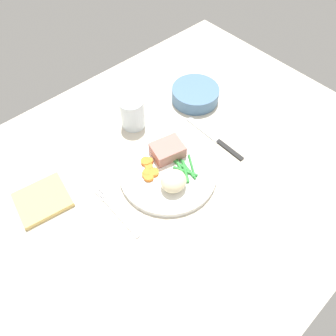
{
  "coord_description": "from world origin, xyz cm",
  "views": [
    {
      "loc": [
        -30.59,
        -33.82,
        67.81
      ],
      "look_at": [
        -0.66,
        -0.52,
        4.6
      ],
      "focal_mm": 32.9,
      "sensor_mm": 36.0,
      "label": 1
    }
  ],
  "objects_px": {
    "dinner_plate": "(168,172)",
    "fork": "(117,213)",
    "salad_bowl": "(195,94)",
    "meat_portion": "(168,150)",
    "water_glass": "(133,115)",
    "knife": "(216,139)",
    "napkin": "(43,200)"
  },
  "relations": [
    {
      "from": "fork",
      "to": "dinner_plate",
      "type": "bearing_deg",
      "value": -3.28
    },
    {
      "from": "fork",
      "to": "knife",
      "type": "bearing_deg",
      "value": -4.21
    },
    {
      "from": "knife",
      "to": "fork",
      "type": "bearing_deg",
      "value": 179.27
    },
    {
      "from": "dinner_plate",
      "to": "salad_bowl",
      "type": "distance_m",
      "value": 0.29
    },
    {
      "from": "meat_portion",
      "to": "napkin",
      "type": "bearing_deg",
      "value": 161.73
    },
    {
      "from": "salad_bowl",
      "to": "napkin",
      "type": "distance_m",
      "value": 0.53
    },
    {
      "from": "dinner_plate",
      "to": "water_glass",
      "type": "distance_m",
      "value": 0.2
    },
    {
      "from": "fork",
      "to": "water_glass",
      "type": "relative_size",
      "value": 1.85
    },
    {
      "from": "meat_portion",
      "to": "fork",
      "type": "xyz_separation_m",
      "value": [
        -0.2,
        -0.04,
        -0.03
      ]
    },
    {
      "from": "dinner_plate",
      "to": "napkin",
      "type": "xyz_separation_m",
      "value": [
        -0.28,
        0.14,
        -0.0
      ]
    },
    {
      "from": "knife",
      "to": "napkin",
      "type": "distance_m",
      "value": 0.48
    },
    {
      "from": "knife",
      "to": "napkin",
      "type": "height_order",
      "value": "napkin"
    },
    {
      "from": "dinner_plate",
      "to": "fork",
      "type": "height_order",
      "value": "dinner_plate"
    },
    {
      "from": "meat_portion",
      "to": "water_glass",
      "type": "xyz_separation_m",
      "value": [
        0.01,
        0.16,
        0.0
      ]
    },
    {
      "from": "knife",
      "to": "water_glass",
      "type": "bearing_deg",
      "value": 123.1
    },
    {
      "from": "dinner_plate",
      "to": "water_glass",
      "type": "bearing_deg",
      "value": 77.64
    },
    {
      "from": "meat_portion",
      "to": "water_glass",
      "type": "distance_m",
      "value": 0.16
    },
    {
      "from": "water_glass",
      "to": "napkin",
      "type": "xyz_separation_m",
      "value": [
        -0.32,
        -0.05,
        -0.03
      ]
    },
    {
      "from": "knife",
      "to": "napkin",
      "type": "xyz_separation_m",
      "value": [
        -0.46,
        0.15,
        0.0
      ]
    },
    {
      "from": "meat_portion",
      "to": "knife",
      "type": "distance_m",
      "value": 0.15
    },
    {
      "from": "fork",
      "to": "salad_bowl",
      "type": "height_order",
      "value": "salad_bowl"
    },
    {
      "from": "salad_bowl",
      "to": "napkin",
      "type": "height_order",
      "value": "salad_bowl"
    },
    {
      "from": "fork",
      "to": "salad_bowl",
      "type": "distance_m",
      "value": 0.44
    },
    {
      "from": "meat_portion",
      "to": "fork",
      "type": "distance_m",
      "value": 0.21
    },
    {
      "from": "fork",
      "to": "napkin",
      "type": "height_order",
      "value": "napkin"
    },
    {
      "from": "salad_bowl",
      "to": "meat_portion",
      "type": "bearing_deg",
      "value": -152.28
    },
    {
      "from": "fork",
      "to": "meat_portion",
      "type": "bearing_deg",
      "value": 7.72
    },
    {
      "from": "knife",
      "to": "dinner_plate",
      "type": "bearing_deg",
      "value": 178.4
    },
    {
      "from": "dinner_plate",
      "to": "meat_portion",
      "type": "xyz_separation_m",
      "value": [
        0.03,
        0.04,
        0.03
      ]
    },
    {
      "from": "dinner_plate",
      "to": "napkin",
      "type": "bearing_deg",
      "value": 152.94
    },
    {
      "from": "water_glass",
      "to": "salad_bowl",
      "type": "height_order",
      "value": "water_glass"
    },
    {
      "from": "meat_portion",
      "to": "salad_bowl",
      "type": "distance_m",
      "value": 0.24
    }
  ]
}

